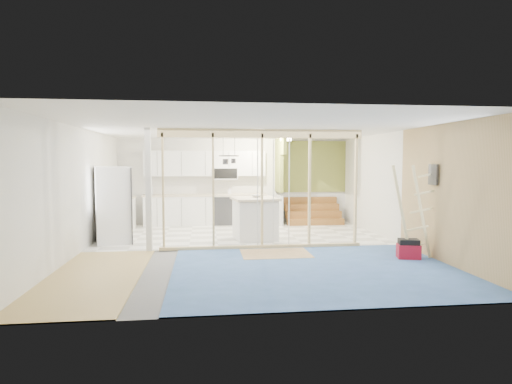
{
  "coord_description": "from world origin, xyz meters",
  "views": [
    {
      "loc": [
        -0.94,
        -9.13,
        1.89
      ],
      "look_at": [
        0.24,
        0.6,
        1.2
      ],
      "focal_mm": 30.0,
      "sensor_mm": 36.0,
      "label": 1
    }
  ],
  "objects": [
    {
      "name": "ceiling_light",
      "position": [
        1.4,
        3.0,
        2.54
      ],
      "size": [
        0.32,
        0.32,
        0.08
      ],
      "primitive_type": "cylinder",
      "color": "#FFEABF",
      "rests_on": "room"
    },
    {
      "name": "green_partition",
      "position": [
        2.04,
        3.66,
        0.94
      ],
      "size": [
        2.25,
        1.51,
        2.6
      ],
      "color": "olive",
      "rests_on": "room"
    },
    {
      "name": "upper_cabinets",
      "position": [
        -0.84,
        3.82,
        1.82
      ],
      "size": [
        3.6,
        0.41,
        0.85
      ],
      "color": "white",
      "rests_on": "room"
    },
    {
      "name": "room",
      "position": [
        0.0,
        0.0,
        1.3
      ],
      "size": [
        7.01,
        8.01,
        2.61
      ],
      "color": "slate",
      "rests_on": "ground"
    },
    {
      "name": "bowl",
      "position": [
        0.33,
        1.2,
        1.06
      ],
      "size": [
        0.32,
        0.32,
        0.06
      ],
      "primitive_type": "imported",
      "rotation": [
        0.0,
        0.0,
        0.39
      ],
      "color": "silver",
      "rests_on": "island"
    },
    {
      "name": "sheathing_panel",
      "position": [
        3.48,
        -2.0,
        1.3
      ],
      "size": [
        0.02,
        4.0,
        2.6
      ],
      "primitive_type": "cube",
      "color": "tan",
      "rests_on": "room"
    },
    {
      "name": "base_cabinets",
      "position": [
        -1.61,
        3.36,
        0.47
      ],
      "size": [
        4.45,
        2.24,
        0.93
      ],
      "color": "white",
      "rests_on": "room"
    },
    {
      "name": "ladder",
      "position": [
        3.1,
        -1.32,
        0.93
      ],
      "size": [
        0.98,
        0.08,
        1.82
      ],
      "rotation": [
        0.0,
        0.0,
        -0.09
      ],
      "color": "#DFCB88",
      "rests_on": "room"
    },
    {
      "name": "floor_overlays",
      "position": [
        0.07,
        0.06,
        0.01
      ],
      "size": [
        7.0,
        8.0,
        0.03
      ],
      "color": "white",
      "rests_on": "room"
    },
    {
      "name": "soap_bottle_b",
      "position": [
        -0.18,
        3.74,
        1.03
      ],
      "size": [
        0.09,
        0.1,
        0.21
      ],
      "primitive_type": "imported",
      "rotation": [
        0.0,
        0.0,
        0.01
      ],
      "color": "white",
      "rests_on": "base_cabinets"
    },
    {
      "name": "fridge",
      "position": [
        -3.03,
        1.04,
        0.89
      ],
      "size": [
        0.96,
        0.93,
        1.78
      ],
      "rotation": [
        0.0,
        0.0,
        0.28
      ],
      "color": "white",
      "rests_on": "room"
    },
    {
      "name": "electrical_panel",
      "position": [
        3.43,
        -1.4,
        1.65
      ],
      "size": [
        0.04,
        0.3,
        0.4
      ],
      "primitive_type": "cube",
      "color": "#36363B",
      "rests_on": "room"
    },
    {
      "name": "toolbox",
      "position": [
        3.0,
        -1.34,
        0.19
      ],
      "size": [
        0.48,
        0.4,
        0.4
      ],
      "rotation": [
        0.0,
        0.0,
        -0.24
      ],
      "color": "maroon",
      "rests_on": "room"
    },
    {
      "name": "soap_bottle_a",
      "position": [
        -2.5,
        3.77,
        1.08
      ],
      "size": [
        0.12,
        0.12,
        0.29
      ],
      "primitive_type": "imported",
      "rotation": [
        0.0,
        0.0,
        0.06
      ],
      "color": "silver",
      "rests_on": "base_cabinets"
    },
    {
      "name": "stud_frame",
      "position": [
        -0.24,
        -0.0,
        1.59
      ],
      "size": [
        4.66,
        0.14,
        2.6
      ],
      "color": "beige",
      "rests_on": "room"
    },
    {
      "name": "island",
      "position": [
        0.28,
        1.1,
        0.51
      ],
      "size": [
        1.17,
        1.17,
        1.03
      ],
      "rotation": [
        0.0,
        0.0,
        0.12
      ],
      "color": "white",
      "rests_on": "room"
    },
    {
      "name": "pot_rack",
      "position": [
        -0.31,
        1.89,
        2.0
      ],
      "size": [
        0.52,
        0.52,
        0.72
      ],
      "color": "black",
      "rests_on": "room"
    }
  ]
}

